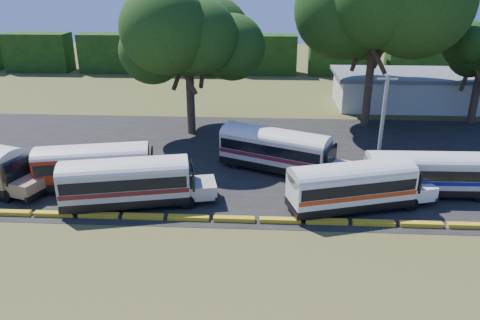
# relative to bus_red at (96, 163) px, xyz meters

# --- Properties ---
(ground) EXTENTS (160.00, 160.00, 0.00)m
(ground) POSITION_rel_bus_red_xyz_m (12.09, -5.70, -1.90)
(ground) COLOR #3C4E1A
(ground) RESTS_ON ground
(asphalt_strip) EXTENTS (64.00, 24.00, 0.02)m
(asphalt_strip) POSITION_rel_bus_red_xyz_m (13.09, 6.30, -1.89)
(asphalt_strip) COLOR black
(asphalt_strip) RESTS_ON ground
(curb) EXTENTS (53.70, 0.45, 0.30)m
(curb) POSITION_rel_bus_red_xyz_m (12.09, -4.70, -1.75)
(curb) COLOR gold
(curb) RESTS_ON ground
(terminal_building) EXTENTS (19.00, 9.00, 4.00)m
(terminal_building) POSITION_rel_bus_red_xyz_m (30.09, 24.30, 0.14)
(terminal_building) COLOR beige
(terminal_building) RESTS_ON ground
(treeline_backdrop) EXTENTS (130.00, 4.00, 6.00)m
(treeline_backdrop) POSITION_rel_bus_red_xyz_m (12.09, 42.30, 1.10)
(treeline_backdrop) COLOR black
(treeline_backdrop) RESTS_ON ground
(bus_red) EXTENTS (10.35, 4.53, 3.31)m
(bus_red) POSITION_rel_bus_red_xyz_m (0.00, 0.00, 0.00)
(bus_red) COLOR black
(bus_red) RESTS_ON ground
(bus_cream_west) EXTENTS (10.82, 4.77, 3.46)m
(bus_cream_west) POSITION_rel_bus_red_xyz_m (3.27, -2.94, 0.06)
(bus_cream_west) COLOR black
(bus_cream_west) RESTS_ON ground
(bus_cream_east) EXTENTS (10.88, 6.72, 3.53)m
(bus_cream_east) POSITION_rel_bus_red_xyz_m (13.51, 3.68, 0.10)
(bus_cream_east) COLOR black
(bus_cream_east) RESTS_ON ground
(bus_white_red) EXTENTS (10.57, 5.34, 3.38)m
(bus_white_red) POSITION_rel_bus_red_xyz_m (18.54, -2.63, 0.02)
(bus_white_red) COLOR black
(bus_white_red) RESTS_ON ground
(bus_white_blue) EXTENTS (9.91, 2.66, 3.24)m
(bus_white_blue) POSITION_rel_bus_red_xyz_m (24.12, -0.03, -0.06)
(bus_white_blue) COLOR black
(bus_white_blue) RESTS_ON ground
(tree_west) EXTENTS (10.66, 10.66, 13.64)m
(tree_west) POSITION_rel_bus_red_xyz_m (5.13, 12.87, 7.79)
(tree_west) COLOR #312618
(tree_west) RESTS_ON ground
(utility_pole) EXTENTS (1.60, 0.30, 7.66)m
(utility_pole) POSITION_rel_bus_red_xyz_m (22.03, 5.59, 2.04)
(utility_pole) COLOR gray
(utility_pole) RESTS_ON ground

